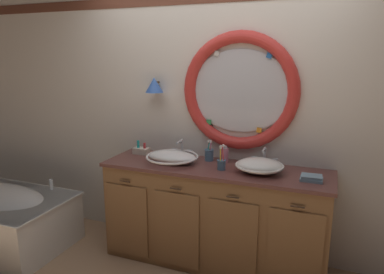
{
  "coord_description": "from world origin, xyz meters",
  "views": [
    {
      "loc": [
        0.97,
        -2.52,
        1.84
      ],
      "look_at": [
        -0.12,
        0.25,
        1.15
      ],
      "focal_mm": 33.24,
      "sensor_mm": 36.0,
      "label": 1
    }
  ],
  "objects_px": {
    "toothbrush_holder_left": "(209,154)",
    "toothbrush_holder_right": "(222,163)",
    "sink_basin_left": "(172,157)",
    "folded_hand_towel": "(312,178)",
    "toiletry_basket": "(142,150)",
    "soap_dispenser": "(225,155)",
    "sink_basin_right": "(260,166)"
  },
  "relations": [
    {
      "from": "toothbrush_holder_left",
      "to": "toothbrush_holder_right",
      "type": "xyz_separation_m",
      "value": [
        0.18,
        -0.21,
        -0.01
      ]
    },
    {
      "from": "sink_basin_left",
      "to": "toothbrush_holder_right",
      "type": "xyz_separation_m",
      "value": [
        0.47,
        -0.03,
        0.0
      ]
    },
    {
      "from": "folded_hand_towel",
      "to": "toiletry_basket",
      "type": "distance_m",
      "value": 1.6
    },
    {
      "from": "soap_dispenser",
      "to": "folded_hand_towel",
      "type": "bearing_deg",
      "value": -16.59
    },
    {
      "from": "toothbrush_holder_left",
      "to": "soap_dispenser",
      "type": "relative_size",
      "value": 1.26
    },
    {
      "from": "toothbrush_holder_left",
      "to": "folded_hand_towel",
      "type": "distance_m",
      "value": 0.93
    },
    {
      "from": "soap_dispenser",
      "to": "sink_basin_right",
      "type": "bearing_deg",
      "value": -28.43
    },
    {
      "from": "sink_basin_left",
      "to": "toiletry_basket",
      "type": "distance_m",
      "value": 0.43
    },
    {
      "from": "soap_dispenser",
      "to": "toiletry_basket",
      "type": "height_order",
      "value": "soap_dispenser"
    },
    {
      "from": "sink_basin_left",
      "to": "folded_hand_towel",
      "type": "xyz_separation_m",
      "value": [
        1.19,
        -0.04,
        -0.03
      ]
    },
    {
      "from": "sink_basin_left",
      "to": "toiletry_basket",
      "type": "relative_size",
      "value": 3.05
    },
    {
      "from": "toothbrush_holder_right",
      "to": "folded_hand_towel",
      "type": "xyz_separation_m",
      "value": [
        0.72,
        -0.0,
        -0.03
      ]
    },
    {
      "from": "sink_basin_right",
      "to": "soap_dispenser",
      "type": "height_order",
      "value": "soap_dispenser"
    },
    {
      "from": "toothbrush_holder_left",
      "to": "folded_hand_towel",
      "type": "relative_size",
      "value": 1.18
    },
    {
      "from": "toothbrush_holder_left",
      "to": "toiletry_basket",
      "type": "distance_m",
      "value": 0.69
    },
    {
      "from": "sink_basin_right",
      "to": "soap_dispenser",
      "type": "bearing_deg",
      "value": 151.57
    },
    {
      "from": "sink_basin_left",
      "to": "soap_dispenser",
      "type": "distance_m",
      "value": 0.47
    },
    {
      "from": "toothbrush_holder_left",
      "to": "folded_hand_towel",
      "type": "height_order",
      "value": "toothbrush_holder_left"
    },
    {
      "from": "soap_dispenser",
      "to": "toiletry_basket",
      "type": "xyz_separation_m",
      "value": [
        -0.83,
        -0.03,
        -0.03
      ]
    },
    {
      "from": "sink_basin_right",
      "to": "toiletry_basket",
      "type": "xyz_separation_m",
      "value": [
        -1.18,
        0.15,
        -0.03
      ]
    },
    {
      "from": "sink_basin_left",
      "to": "toothbrush_holder_right",
      "type": "distance_m",
      "value": 0.47
    },
    {
      "from": "folded_hand_towel",
      "to": "soap_dispenser",
      "type": "bearing_deg",
      "value": 163.41
    },
    {
      "from": "toothbrush_holder_left",
      "to": "soap_dispenser",
      "type": "xyz_separation_m",
      "value": [
        0.15,
        0.01,
        0.01
      ]
    },
    {
      "from": "toothbrush_holder_right",
      "to": "soap_dispenser",
      "type": "bearing_deg",
      "value": 99.2
    },
    {
      "from": "folded_hand_towel",
      "to": "toiletry_basket",
      "type": "bearing_deg",
      "value": 173.16
    },
    {
      "from": "sink_basin_left",
      "to": "toothbrush_holder_left",
      "type": "bearing_deg",
      "value": 32.18
    },
    {
      "from": "soap_dispenser",
      "to": "sink_basin_left",
      "type": "bearing_deg",
      "value": -156.48
    },
    {
      "from": "toothbrush_holder_right",
      "to": "toiletry_basket",
      "type": "bearing_deg",
      "value": 167.88
    },
    {
      "from": "toiletry_basket",
      "to": "sink_basin_right",
      "type": "bearing_deg",
      "value": -7.42
    },
    {
      "from": "sink_basin_left",
      "to": "folded_hand_towel",
      "type": "height_order",
      "value": "sink_basin_left"
    },
    {
      "from": "sink_basin_left",
      "to": "sink_basin_right",
      "type": "relative_size",
      "value": 1.19
    },
    {
      "from": "sink_basin_right",
      "to": "toothbrush_holder_right",
      "type": "bearing_deg",
      "value": -174.05
    }
  ]
}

